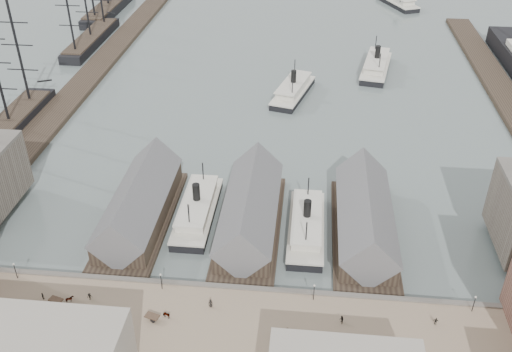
# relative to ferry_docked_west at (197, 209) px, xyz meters

# --- Properties ---
(ground) EXTENTS (900.00, 900.00, 0.00)m
(ground) POSITION_rel_ferry_docked_west_xyz_m (13.00, -19.92, -2.29)
(ground) COLOR #576463
(ground) RESTS_ON ground
(quay) EXTENTS (180.00, 30.00, 2.00)m
(quay) POSITION_rel_ferry_docked_west_xyz_m (13.00, -39.92, -1.29)
(quay) COLOR #846F58
(quay) RESTS_ON ground
(seawall) EXTENTS (180.00, 1.20, 2.30)m
(seawall) POSITION_rel_ferry_docked_west_xyz_m (13.00, -25.12, -1.14)
(seawall) COLOR #59544C
(seawall) RESTS_ON ground
(west_wharf) EXTENTS (10.00, 220.00, 1.60)m
(west_wharf) POSITION_rel_ferry_docked_west_xyz_m (-55.00, 80.08, -1.49)
(west_wharf) COLOR #2D231C
(west_wharf) RESTS_ON ground
(east_wharf) EXTENTS (10.00, 180.00, 1.60)m
(east_wharf) POSITION_rel_ferry_docked_west_xyz_m (91.00, 70.08, -1.49)
(east_wharf) COLOR #2D231C
(east_wharf) RESTS_ON ground
(ferry_shed_west) EXTENTS (14.00, 42.00, 12.60)m
(ferry_shed_west) POSITION_rel_ferry_docked_west_xyz_m (-13.00, -3.05, 2.35)
(ferry_shed_west) COLOR #2D231C
(ferry_shed_west) RESTS_ON ground
(ferry_shed_center) EXTENTS (14.00, 42.00, 12.60)m
(ferry_shed_center) POSITION_rel_ferry_docked_west_xyz_m (13.00, -3.05, 2.35)
(ferry_shed_center) COLOR #2D231C
(ferry_shed_center) RESTS_ON ground
(ferry_shed_east) EXTENTS (14.00, 42.00, 12.60)m
(ferry_shed_east) POSITION_rel_ferry_docked_west_xyz_m (39.00, -3.05, 2.35)
(ferry_shed_east) COLOR #2D231C
(ferry_shed_east) RESTS_ON ground
(lamp_post_far_w) EXTENTS (0.44, 0.44, 3.92)m
(lamp_post_far_w) POSITION_rel_ferry_docked_west_xyz_m (-32.00, -26.92, 2.42)
(lamp_post_far_w) COLOR black
(lamp_post_far_w) RESTS_ON quay
(lamp_post_near_w) EXTENTS (0.44, 0.44, 3.92)m
(lamp_post_near_w) POSITION_rel_ferry_docked_west_xyz_m (-2.00, -26.92, 2.42)
(lamp_post_near_w) COLOR black
(lamp_post_near_w) RESTS_ON quay
(lamp_post_near_e) EXTENTS (0.44, 0.44, 3.92)m
(lamp_post_near_e) POSITION_rel_ferry_docked_west_xyz_m (28.00, -26.92, 2.42)
(lamp_post_near_e) COLOR black
(lamp_post_near_e) RESTS_ON quay
(lamp_post_far_e) EXTENTS (0.44, 0.44, 3.92)m
(lamp_post_far_e) POSITION_rel_ferry_docked_west_xyz_m (58.00, -26.92, 2.42)
(lamp_post_far_e) COLOR black
(lamp_post_far_e) RESTS_ON quay
(ferry_docked_west) EXTENTS (8.21, 27.36, 9.77)m
(ferry_docked_west) POSITION_rel_ferry_docked_west_xyz_m (0.00, 0.00, 0.00)
(ferry_docked_west) COLOR black
(ferry_docked_west) RESTS_ON ground
(ferry_docked_east) EXTENTS (8.04, 26.79, 9.57)m
(ferry_docked_east) POSITION_rel_ferry_docked_west_xyz_m (26.00, -3.69, -0.05)
(ferry_docked_east) COLOR black
(ferry_docked_east) RESTS_ON ground
(ferry_open_near) EXTENTS (14.85, 28.58, 9.78)m
(ferry_open_near) POSITION_rel_ferry_docked_west_xyz_m (19.44, 71.20, 0.00)
(ferry_open_near) COLOR black
(ferry_open_near) RESTS_ON ground
(ferry_open_mid) EXTENTS (14.08, 30.70, 10.56)m
(ferry_open_mid) POSITION_rel_ferry_docked_west_xyz_m (49.13, 95.90, 0.19)
(ferry_open_mid) COLOR black
(ferry_open_mid) RESTS_ON ground
(ferry_open_far) EXTENTS (19.50, 29.62, 10.22)m
(ferry_open_far) POSITION_rel_ferry_docked_west_xyz_m (66.34, 184.21, 0.10)
(ferry_open_far) COLOR black
(ferry_open_far) RESTS_ON ground
(sailing_ship_mid) EXTENTS (8.54, 49.37, 35.13)m
(sailing_ship_mid) POSITION_rel_ferry_docked_west_xyz_m (-66.78, 114.61, 0.23)
(sailing_ship_mid) COLOR black
(sailing_ship_mid) RESTS_ON ground
(sailing_ship_far) EXTENTS (9.80, 54.43, 40.28)m
(sailing_ship_far) POSITION_rel_ferry_docked_west_xyz_m (-73.32, 157.86, 0.62)
(sailing_ship_far) COLOR black
(sailing_ship_far) RESTS_ON ground
(horse_cart_left) EXTENTS (4.74, 2.60, 1.44)m
(horse_cart_left) POSITION_rel_ferry_docked_west_xyz_m (-19.65, -32.52, 0.47)
(horse_cart_left) COLOR black
(horse_cart_left) RESTS_ON quay
(horse_cart_center) EXTENTS (4.88, 2.47, 1.44)m
(horse_cart_center) POSITION_rel_ferry_docked_west_xyz_m (-0.23, -34.79, 0.48)
(horse_cart_center) COLOR black
(horse_cart_center) RESTS_ON quay
(horse_cart_right) EXTENTS (4.70, 3.54, 1.52)m
(horse_cart_right) POSITION_rel_ferry_docked_west_xyz_m (24.36, -37.78, 0.49)
(horse_cart_right) COLOR black
(horse_cart_right) RESTS_ON quay
(pedestrian_2) EXTENTS (1.11, 0.78, 1.56)m
(pedestrian_2) POSITION_rel_ferry_docked_west_xyz_m (-15.21, -31.30, 0.49)
(pedestrian_2) COLOR black
(pedestrian_2) RESTS_ON quay
(pedestrian_4) EXTENTS (0.96, 0.71, 1.78)m
(pedestrian_4) POSITION_rel_ferry_docked_west_xyz_m (8.46, -30.78, 0.60)
(pedestrian_4) COLOR black
(pedestrian_4) RESTS_ON quay
(pedestrian_5) EXTENTS (0.68, 0.75, 1.70)m
(pedestrian_5) POSITION_rel_ferry_docked_west_xyz_m (24.58, -38.88, 0.56)
(pedestrian_5) COLOR black
(pedestrian_5) RESTS_ON quay
(pedestrian_6) EXTENTS (0.81, 0.97, 1.78)m
(pedestrian_6) POSITION_rel_ferry_docked_west_xyz_m (33.24, -32.49, 0.60)
(pedestrian_6) COLOR black
(pedestrian_6) RESTS_ON quay
(pedestrian_8) EXTENTS (1.02, 0.61, 1.63)m
(pedestrian_8) POSITION_rel_ferry_docked_west_xyz_m (50.54, -30.99, 0.53)
(pedestrian_8) COLOR black
(pedestrian_8) RESTS_ON quay
(pedestrian_10) EXTENTS (0.90, 0.93, 1.56)m
(pedestrian_10) POSITION_rel_ferry_docked_west_xyz_m (-24.31, -32.07, 0.49)
(pedestrian_10) COLOR black
(pedestrian_10) RESTS_ON quay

